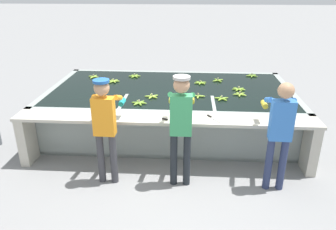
% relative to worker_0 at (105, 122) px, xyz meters
% --- Properties ---
extents(ground_plane, '(80.00, 80.00, 0.00)m').
position_rel_worker_0_xyz_m(ground_plane, '(0.86, 0.27, -1.02)').
color(ground_plane, gray).
rests_on(ground_plane, ground).
extents(wash_tank, '(4.98, 2.71, 0.90)m').
position_rel_worker_0_xyz_m(wash_tank, '(0.86, 2.07, -0.58)').
color(wash_tank, gray).
rests_on(wash_tank, ground).
extents(work_ledge, '(4.98, 0.45, 0.90)m').
position_rel_worker_0_xyz_m(work_ledge, '(0.86, 0.49, -0.37)').
color(work_ledge, '#B7B2A3').
rests_on(work_ledge, ground).
extents(worker_0, '(0.42, 0.72, 1.68)m').
position_rel_worker_0_xyz_m(worker_0, '(0.00, 0.00, 0.00)').
color(worker_0, '#38383D').
rests_on(worker_0, ground).
extents(worker_1, '(0.41, 0.73, 1.75)m').
position_rel_worker_0_xyz_m(worker_1, '(1.13, 0.01, 0.05)').
color(worker_1, '#1E2328').
rests_on(worker_1, ground).
extents(worker_2, '(0.42, 0.72, 1.69)m').
position_rel_worker_0_xyz_m(worker_2, '(2.56, -0.02, -0.00)').
color(worker_2, navy).
rests_on(worker_2, ground).
extents(banana_bunch_floating_0, '(0.28, 0.28, 0.08)m').
position_rel_worker_0_xyz_m(banana_bunch_floating_0, '(2.25, 2.04, -0.11)').
color(banana_bunch_floating_0, '#7FAD33').
rests_on(banana_bunch_floating_0, wash_tank).
extents(banana_bunch_floating_1, '(0.28, 0.27, 0.08)m').
position_rel_worker_0_xyz_m(banana_bunch_floating_1, '(0.34, 1.11, -0.11)').
color(banana_bunch_floating_1, '#75A333').
rests_on(banana_bunch_floating_1, wash_tank).
extents(banana_bunch_floating_2, '(0.28, 0.28, 0.08)m').
position_rel_worker_0_xyz_m(banana_bunch_floating_2, '(-0.96, 2.75, -0.11)').
color(banana_bunch_floating_2, '#9EC642').
rests_on(banana_bunch_floating_2, wash_tank).
extents(banana_bunch_floating_3, '(0.26, 0.26, 0.08)m').
position_rel_worker_0_xyz_m(banana_bunch_floating_3, '(1.87, 2.65, -0.11)').
color(banana_bunch_floating_3, '#7FAD33').
rests_on(banana_bunch_floating_3, wash_tank).
extents(banana_bunch_floating_4, '(0.28, 0.28, 0.08)m').
position_rel_worker_0_xyz_m(banana_bunch_floating_4, '(1.48, 2.44, -0.11)').
color(banana_bunch_floating_4, '#7FAD33').
rests_on(banana_bunch_floating_4, wash_tank).
extents(banana_bunch_floating_5, '(0.28, 0.28, 0.08)m').
position_rel_worker_0_xyz_m(banana_bunch_floating_5, '(1.41, 1.56, -0.11)').
color(banana_bunch_floating_5, '#93BC3D').
rests_on(banana_bunch_floating_5, wash_tank).
extents(banana_bunch_floating_6, '(0.28, 0.27, 0.08)m').
position_rel_worker_0_xyz_m(banana_bunch_floating_6, '(-0.03, 2.87, -0.11)').
color(banana_bunch_floating_6, '#7FAD33').
rests_on(banana_bunch_floating_6, wash_tank).
extents(banana_bunch_floating_7, '(0.28, 0.26, 0.08)m').
position_rel_worker_0_xyz_m(banana_bunch_floating_7, '(-0.42, 2.44, -0.11)').
color(banana_bunch_floating_7, '#93BC3D').
rests_on(banana_bunch_floating_7, wash_tank).
extents(banana_bunch_floating_8, '(0.28, 0.27, 0.08)m').
position_rel_worker_0_xyz_m(banana_bunch_floating_8, '(1.85, 1.45, -0.11)').
color(banana_bunch_floating_8, '#7FAD33').
rests_on(banana_bunch_floating_8, wash_tank).
extents(banana_bunch_floating_9, '(0.27, 0.28, 0.08)m').
position_rel_worker_0_xyz_m(banana_bunch_floating_9, '(0.53, 1.48, -0.11)').
color(banana_bunch_floating_9, '#93BC3D').
rests_on(banana_bunch_floating_9, wash_tank).
extents(banana_bunch_floating_10, '(0.27, 0.28, 0.08)m').
position_rel_worker_0_xyz_m(banana_bunch_floating_10, '(2.68, 3.08, -0.11)').
color(banana_bunch_floating_10, '#75A333').
rests_on(banana_bunch_floating_10, wash_tank).
extents(banana_bunch_floating_11, '(0.27, 0.28, 0.08)m').
position_rel_worker_0_xyz_m(banana_bunch_floating_11, '(2.22, 1.72, -0.11)').
color(banana_bunch_floating_11, '#93BC3D').
rests_on(banana_bunch_floating_11, wash_tank).
extents(knife_0, '(0.22, 0.31, 0.02)m').
position_rel_worker_0_xyz_m(knife_0, '(1.62, 0.53, -0.11)').
color(knife_0, silver).
rests_on(knife_0, work_ledge).
extents(knife_1, '(0.33, 0.17, 0.02)m').
position_rel_worker_0_xyz_m(knife_1, '(0.93, 0.39, -0.11)').
color(knife_1, silver).
rests_on(knife_1, work_ledge).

